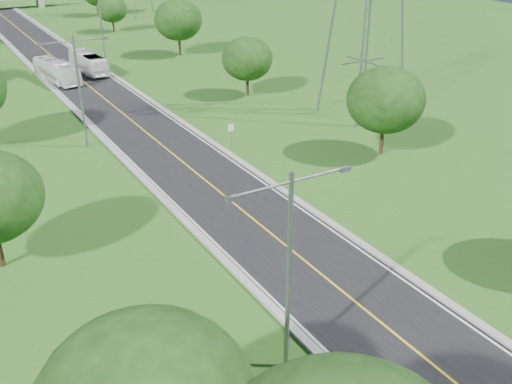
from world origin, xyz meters
The scene contains 14 objects.
ground centered at (0.00, 60.00, 0.00)m, with size 260.00×260.00×0.00m, color #2B5B19.
road centered at (0.00, 66.00, 0.03)m, with size 8.00×150.00×0.06m, color black.
curb_left centered at (-4.25, 66.00, 0.11)m, with size 0.50×150.00×0.22m, color gray.
curb_right centered at (4.25, 66.00, 0.11)m, with size 0.50×150.00×0.22m, color gray.
speed_limit_sign centered at (5.20, 37.98, 1.60)m, with size 0.55×0.09×2.40m.
streetlight_near_left centered at (-6.00, 12.00, 5.94)m, with size 5.90×0.25×10.00m.
streetlight_mid_left centered at (-6.00, 45.00, 5.94)m, with size 5.90×0.25×10.00m.
streetlight_far_right centered at (6.00, 78.00, 5.94)m, with size 5.90×0.25×10.00m.
tree_rb centered at (16.00, 30.00, 4.95)m, with size 6.72×6.72×7.82m.
tree_rc centered at (15.00, 52.00, 4.33)m, with size 5.88×5.88×6.84m.
tree_rd centered at (17.00, 76.00, 5.27)m, with size 7.14×7.14×8.30m.
tree_re centered at (14.50, 100.00, 4.02)m, with size 5.46×5.46×6.35m.
bus_outbound centered at (2.00, 72.19, 1.41)m, with size 2.27×9.71×2.70m, color white.
bus_inbound centered at (-2.77, 69.63, 1.42)m, with size 2.29×9.79×2.73m, color white.
Camera 1 is at (-17.71, -4.91, 19.09)m, focal length 40.00 mm.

